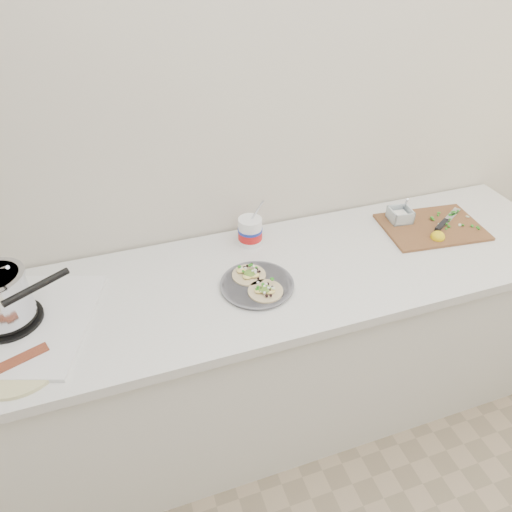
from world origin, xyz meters
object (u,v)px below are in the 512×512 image
object	(u,v)px
bacon_plate	(20,362)
stove	(4,306)
taco_plate	(257,283)
cutboard	(430,224)
tub	(251,229)

from	to	relation	value
bacon_plate	stove	bearing A→B (deg)	101.25
stove	bacon_plate	world-z (taller)	stove
taco_plate	bacon_plate	world-z (taller)	taco_plate
stove	cutboard	size ratio (longest dim) A/B	1.42
taco_plate	cutboard	bearing A→B (deg)	9.09
cutboard	bacon_plate	bearing A→B (deg)	-165.40
cutboard	bacon_plate	distance (m)	1.64
stove	cutboard	bearing A→B (deg)	20.52
taco_plate	bacon_plate	size ratio (longest dim) A/B	1.00
taco_plate	bacon_plate	distance (m)	0.80
taco_plate	stove	bearing A→B (deg)	174.69
tub	bacon_plate	xyz separation A→B (m)	(-0.85, -0.37, -0.06)
stove	cutboard	distance (m)	1.66
tub	taco_plate	bearing A→B (deg)	-103.53
tub	cutboard	xyz separation A→B (m)	(0.77, -0.13, -0.05)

